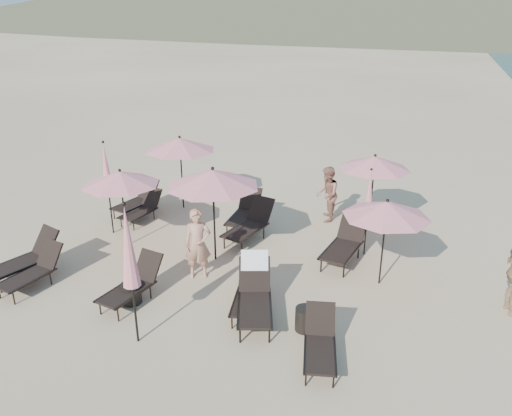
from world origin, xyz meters
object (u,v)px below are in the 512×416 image
(lounger_4, at_px, (255,292))
(lounger_5, at_px, (320,342))
(lounger_1, at_px, (33,270))
(umbrella_open_1, at_px, (213,178))
(umbrella_closed_0, at_px, (128,248))
(beachgoer_a, at_px, (198,244))
(umbrella_open_2, at_px, (387,209))
(side_table_1, at_px, (305,319))
(lounger_10, at_px, (345,243))
(lounger_2, at_px, (133,283))
(lounger_3, at_px, (249,292))
(lounger_0, at_px, (26,257))
(lounger_9, at_px, (250,224))
(lounger_8, at_px, (245,212))
(lounger_6, at_px, (137,199))
(umbrella_open_3, at_px, (180,144))
(umbrella_closed_1, at_px, (369,195))
(lounger_7, at_px, (142,208))
(umbrella_open_4, at_px, (375,163))
(beachgoer_b, at_px, (327,194))
(umbrella_open_0, at_px, (120,178))
(umbrella_closed_2, at_px, (106,170))
(side_table_0, at_px, (131,293))

(lounger_4, height_order, lounger_5, lounger_4)
(lounger_1, distance_m, umbrella_open_1, 4.59)
(umbrella_closed_0, height_order, beachgoer_a, umbrella_closed_0)
(umbrella_open_2, distance_m, side_table_1, 3.06)
(lounger_5, bearing_deg, lounger_10, 80.83)
(lounger_2, bearing_deg, lounger_1, -164.45)
(lounger_3, bearing_deg, lounger_0, 172.41)
(umbrella_open_1, bearing_deg, umbrella_closed_0, -90.64)
(lounger_3, height_order, umbrella_open_2, umbrella_open_2)
(lounger_9, bearing_deg, lounger_1, -121.14)
(lounger_0, bearing_deg, umbrella_open_1, 47.41)
(lounger_3, bearing_deg, side_table_1, -25.18)
(lounger_2, bearing_deg, lounger_8, 89.49)
(lounger_1, relative_size, umbrella_open_2, 0.78)
(lounger_6, bearing_deg, beachgoer_a, -28.43)
(umbrella_open_3, bearing_deg, lounger_8, -17.00)
(lounger_4, bearing_deg, lounger_1, 167.11)
(lounger_2, xyz_separation_m, umbrella_closed_1, (4.40, 3.92, 1.19))
(lounger_9, distance_m, side_table_1, 4.31)
(lounger_2, xyz_separation_m, lounger_7, (-2.17, 3.93, -0.03))
(umbrella_open_4, bearing_deg, umbrella_open_1, -134.75)
(lounger_7, bearing_deg, beachgoer_b, 28.17)
(lounger_0, distance_m, beachgoer_a, 4.11)
(lounger_5, xyz_separation_m, beachgoer_b, (-1.24, 6.39, 0.43))
(lounger_5, height_order, lounger_6, lounger_6)
(lounger_4, distance_m, umbrella_closed_0, 2.81)
(lounger_9, distance_m, umbrella_open_0, 3.61)
(umbrella_closed_0, xyz_separation_m, beachgoer_a, (0.03, 2.65, -1.14))
(umbrella_closed_1, bearing_deg, umbrella_closed_2, -171.40)
(lounger_10, relative_size, umbrella_closed_2, 0.71)
(lounger_0, bearing_deg, umbrella_open_0, 76.04)
(umbrella_open_4, bearing_deg, lounger_3, -108.80)
(umbrella_open_3, bearing_deg, lounger_2, -73.95)
(umbrella_open_0, relative_size, umbrella_open_1, 0.88)
(lounger_3, relative_size, beachgoer_b, 0.99)
(lounger_5, distance_m, umbrella_open_1, 4.83)
(lounger_1, distance_m, beachgoer_a, 3.76)
(side_table_0, bearing_deg, umbrella_closed_2, 130.16)
(lounger_2, distance_m, lounger_5, 4.28)
(lounger_8, distance_m, side_table_1, 5.23)
(lounger_2, xyz_separation_m, side_table_1, (3.76, 0.21, -0.18))
(lounger_5, relative_size, umbrella_open_0, 0.72)
(lounger_0, relative_size, lounger_3, 1.13)
(lounger_5, height_order, beachgoer_b, beachgoer_b)
(umbrella_open_2, height_order, side_table_1, umbrella_open_2)
(lounger_3, bearing_deg, umbrella_closed_0, -145.01)
(umbrella_open_2, bearing_deg, umbrella_open_0, -178.05)
(umbrella_closed_1, height_order, umbrella_closed_2, umbrella_closed_2)
(lounger_4, height_order, lounger_10, lounger_4)
(lounger_1, bearing_deg, umbrella_open_0, 82.44)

